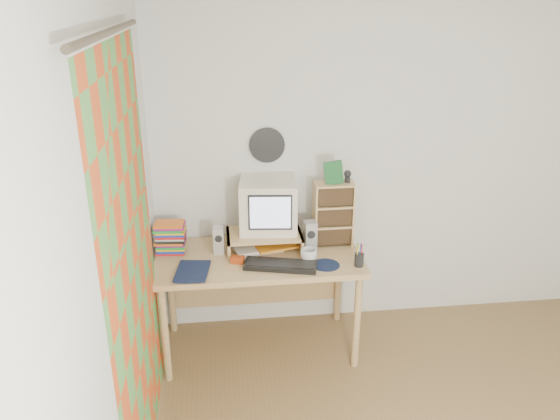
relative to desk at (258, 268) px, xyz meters
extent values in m
plane|color=silver|center=(1.03, 0.31, 0.63)|extent=(3.50, 0.00, 3.50)
plane|color=silver|center=(-0.72, -1.44, 0.63)|extent=(0.00, 3.50, 3.50)
plane|color=#C8481C|center=(-0.68, -0.96, 0.53)|extent=(0.00, 2.20, 2.20)
cylinder|color=black|center=(0.10, 0.29, 0.81)|extent=(0.25, 0.02, 0.25)
cube|color=tan|center=(0.00, -0.06, 0.11)|extent=(1.40, 0.70, 0.04)
cube|color=tan|center=(0.00, 0.27, -0.24)|extent=(1.33, 0.02, 0.41)
cylinder|color=tan|center=(-0.64, -0.35, -0.26)|extent=(0.05, 0.05, 0.71)
cylinder|color=tan|center=(0.64, -0.35, -0.26)|extent=(0.05, 0.05, 0.71)
cylinder|color=tan|center=(-0.64, 0.23, -0.26)|extent=(0.05, 0.05, 0.71)
cylinder|color=tan|center=(0.64, 0.23, -0.26)|extent=(0.05, 0.05, 0.71)
cube|color=tan|center=(-0.20, 0.04, 0.19)|extent=(0.02, 0.30, 0.12)
cube|color=tan|center=(0.30, 0.04, 0.19)|extent=(0.02, 0.30, 0.12)
cube|color=tan|center=(0.05, 0.04, 0.24)|extent=(0.52, 0.30, 0.02)
cube|color=silver|center=(0.08, 0.09, 0.43)|extent=(0.41, 0.41, 0.36)
cube|color=silver|center=(-0.27, 0.01, 0.23)|extent=(0.08, 0.08, 0.19)
cube|color=silver|center=(0.36, -0.03, 0.24)|extent=(0.09, 0.09, 0.22)
cube|color=black|center=(0.13, -0.26, 0.15)|extent=(0.50, 0.27, 0.03)
cube|color=tan|center=(0.54, 0.06, 0.36)|extent=(0.28, 0.15, 0.46)
imported|color=silver|center=(0.33, -0.19, 0.18)|extent=(0.13, 0.13, 0.09)
imported|color=#101B3D|center=(-0.54, -0.25, 0.16)|extent=(0.27, 0.22, 0.05)
cylinder|color=black|center=(0.43, -0.26, 0.14)|extent=(0.24, 0.24, 0.00)
cube|color=#AE3A12|center=(-0.15, -0.16, 0.16)|extent=(0.10, 0.07, 0.04)
cube|color=#195727|center=(0.53, 0.04, 0.67)|extent=(0.13, 0.03, 0.16)
camera|label=1|loc=(-0.24, -3.41, 1.82)|focal=35.00mm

